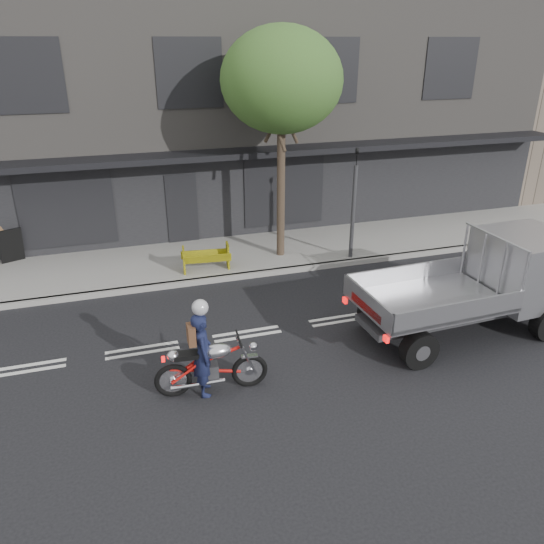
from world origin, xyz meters
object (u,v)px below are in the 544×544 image
at_px(traffic_light_pole, 353,210).
at_px(flatbed_ute, 508,273).
at_px(street_tree, 282,81).
at_px(rider, 203,354).
at_px(sandwich_board, 11,246).
at_px(construction_barrier, 207,260).
at_px(motorcycle, 211,365).

relative_size(traffic_light_pole, flatbed_ute, 0.68).
height_order(street_tree, rider, street_tree).
height_order(rider, sandwich_board, rider).
relative_size(rider, sandwich_board, 1.61).
relative_size(street_tree, rider, 3.92).
height_order(flatbed_ute, construction_barrier, flatbed_ute).
bearing_deg(flatbed_ute, sandwich_board, 145.58).
bearing_deg(rider, traffic_light_pole, -41.99).
distance_m(motorcycle, rider, 0.31).
height_order(motorcycle, flatbed_ute, flatbed_ute).
bearing_deg(street_tree, motorcycle, -119.15).
height_order(traffic_light_pole, motorcycle, traffic_light_pole).
bearing_deg(traffic_light_pole, construction_barrier, 178.06).
xyz_separation_m(rider, flatbed_ute, (7.29, 0.55, 0.48)).
distance_m(traffic_light_pole, sandwich_board, 10.27).
relative_size(construction_barrier, sandwich_board, 1.29).
bearing_deg(construction_barrier, sandwich_board, 155.60).
xyz_separation_m(street_tree, rider, (-3.55, -6.10, -4.42)).
bearing_deg(rider, motorcycle, -85.40).
distance_m(street_tree, sandwich_board, 9.29).
height_order(street_tree, sandwich_board, street_tree).
relative_size(street_tree, construction_barrier, 4.89).
bearing_deg(flatbed_ute, rider, -177.89).
distance_m(street_tree, motorcycle, 8.41).
height_order(flatbed_ute, sandwich_board, flatbed_ute).
height_order(traffic_light_pole, sandwich_board, traffic_light_pole).
relative_size(flatbed_ute, sandwich_board, 4.81).
bearing_deg(motorcycle, construction_barrier, 84.53).
distance_m(street_tree, construction_barrier, 5.38).
xyz_separation_m(flatbed_ute, sandwich_board, (-11.62, 7.31, -0.66)).
bearing_deg(traffic_light_pole, sandwich_board, 165.15).
bearing_deg(motorcycle, street_tree, 65.48).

